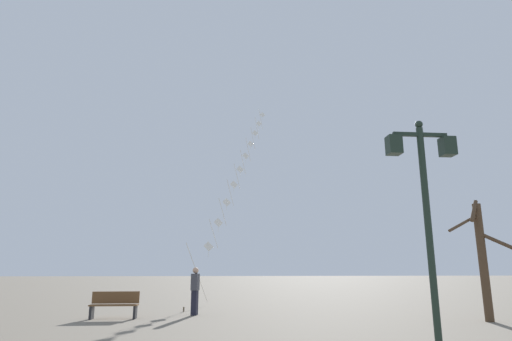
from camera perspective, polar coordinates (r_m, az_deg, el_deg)
The scene contains 6 objects.
ground_plane at distance 21.55m, azimuth -3.00°, elevation -17.49°, with size 160.00×160.00×0.00m, color #756B5B.
twin_lantern_lamp_post at distance 9.43m, azimuth 21.77°, elevation -2.14°, with size 1.46×0.28×4.76m.
kite_train at distance 27.05m, azimuth -2.18°, elevation 0.08°, with size 5.15×15.81×14.58m.
kite_flyer at distance 16.45m, azimuth -8.21°, elevation -15.60°, with size 0.32×0.63×1.71m.
bare_tree at distance 16.13m, azimuth 28.21°, elevation -10.16°, with size 2.19×1.02×3.95m.
park_bench at distance 15.93m, azimuth -18.53°, elevation -16.80°, with size 1.60×0.45×0.89m.
Camera 1 is at (-0.90, -1.46, 1.66)m, focal length 29.69 mm.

